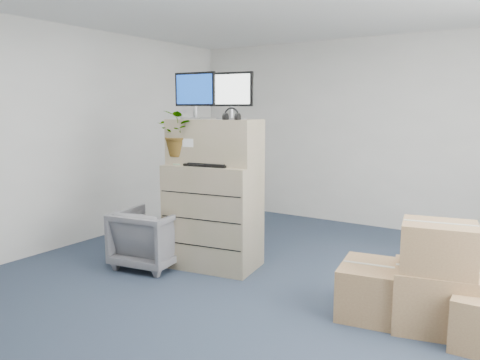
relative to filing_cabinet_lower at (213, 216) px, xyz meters
The scene contains 16 objects.
ground 1.33m from the filing_cabinet_lower, 38.00° to the right, with size 7.00×7.00×0.00m, color #253243.
wall_back 3.04m from the filing_cabinet_lower, 71.28° to the left, with size 6.00×0.02×2.80m, color silver.
filing_cabinet_lower is the anchor object (origin of this frame).
filing_cabinet_upper 0.83m from the filing_cabinet_lower, 98.49° to the left, with size 0.99×0.50×0.50m, color tan.
monitor_left 1.38m from the filing_cabinet_lower, behind, with size 0.52×0.21×0.51m.
monitor_right 1.37m from the filing_cabinet_lower, 24.18° to the left, with size 0.51×0.22×0.50m.
headphones 1.16m from the filing_cabinet_lower, 15.55° to the right, with size 0.17×0.17×0.02m, color black.
keyboard 0.61m from the filing_cabinet_lower, 76.40° to the right, with size 0.50×0.21×0.03m, color black.
mouse 0.70m from the filing_cabinet_lower, ahead, with size 0.09×0.06×0.03m, color silver.
water_bottle 0.74m from the filing_cabinet_lower, 61.58° to the left, with size 0.09×0.09×0.30m, color #92959A.
phone_dock 0.62m from the filing_cabinet_lower, 97.34° to the left, with size 0.06×0.06×0.13m.
external_drive 0.69m from the filing_cabinet_lower, 32.52° to the left, with size 0.20×0.15×0.06m, color black.
tissue_box 0.76m from the filing_cabinet_lower, 21.59° to the left, with size 0.25×0.12×0.09m, color #4597EC.
potted_plant 0.92m from the filing_cabinet_lower, 154.61° to the right, with size 0.55×0.58×0.48m.
office_chair 0.75m from the filing_cabinet_lower, 147.00° to the right, with size 0.69×0.65×0.71m, color slate.
cardboard_boxes 2.60m from the filing_cabinet_lower, ahead, with size 2.06×1.29×0.89m.
Camera 1 is at (2.08, -3.39, 1.78)m, focal length 35.00 mm.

